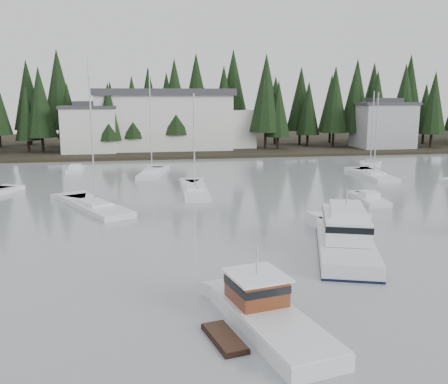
# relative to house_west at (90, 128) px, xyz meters

# --- Properties ---
(far_shore_land) EXTENTS (240.00, 54.00, 1.00)m
(far_shore_land) POSITION_rel_house_west_xyz_m (18.00, 18.00, -4.65)
(far_shore_land) COLOR black
(far_shore_land) RESTS_ON ground
(conifer_treeline) EXTENTS (200.00, 22.00, 20.00)m
(conifer_treeline) POSITION_rel_house_west_xyz_m (18.00, 7.00, -4.65)
(conifer_treeline) COLOR black
(conifer_treeline) RESTS_ON ground
(house_west) EXTENTS (9.54, 7.42, 8.75)m
(house_west) POSITION_rel_house_west_xyz_m (0.00, 0.00, 0.00)
(house_west) COLOR silver
(house_west) RESTS_ON ground
(house_east_a) EXTENTS (10.60, 8.48, 9.25)m
(house_east_a) POSITION_rel_house_west_xyz_m (54.00, -1.00, 0.25)
(house_east_a) COLOR #999EA0
(house_east_a) RESTS_ON ground
(harbor_inn) EXTENTS (29.50, 11.50, 10.90)m
(harbor_inn) POSITION_rel_house_west_xyz_m (15.04, 3.34, 1.12)
(harbor_inn) COLOR silver
(harbor_inn) RESTS_ON ground
(lobster_boat_brown) EXTENTS (5.33, 8.67, 4.09)m
(lobster_boat_brown) POSITION_rel_house_west_xyz_m (13.82, -69.21, -4.19)
(lobster_boat_brown) COLOR silver
(lobster_boat_brown) RESTS_ON ground
(cabin_cruiser_center) EXTENTS (6.97, 11.91, 4.89)m
(cabin_cruiser_center) POSITION_rel_house_west_xyz_m (21.86, -59.12, -3.92)
(cabin_cruiser_center) COLOR silver
(cabin_cruiser_center) RESTS_ON ground
(sailboat_0) EXTENTS (4.34, 9.39, 14.03)m
(sailboat_0) POSITION_rel_house_west_xyz_m (9.95, -24.21, -4.57)
(sailboat_0) COLOR silver
(sailboat_0) RESTS_ON ground
(sailboat_2) EXTENTS (7.61, 10.97, 14.06)m
(sailboat_2) POSITION_rel_house_west_xyz_m (4.25, -43.30, -4.59)
(sailboat_2) COLOR silver
(sailboat_2) RESTS_ON ground
(sailboat_4) EXTENTS (6.03, 8.46, 11.42)m
(sailboat_4) POSITION_rel_house_west_xyz_m (40.66, -23.82, -4.59)
(sailboat_4) COLOR silver
(sailboat_4) RESTS_ON ground
(sailboat_6) EXTENTS (3.39, 9.39, 11.18)m
(sailboat_6) POSITION_rel_house_west_xyz_m (37.88, -30.66, -4.60)
(sailboat_6) COLOR silver
(sailboat_6) RESTS_ON ground
(sailboat_8) EXTENTS (3.12, 11.04, 11.07)m
(sailboat_8) POSITION_rel_house_west_xyz_m (14.16, -37.01, -4.60)
(sailboat_8) COLOR silver
(sailboat_8) RESTS_ON ground
(runabout_1) EXTENTS (2.74, 6.07, 1.42)m
(runabout_1) POSITION_rel_house_west_xyz_m (30.56, -44.69, -4.52)
(runabout_1) COLOR silver
(runabout_1) RESTS_ON ground
(runabout_3) EXTENTS (2.27, 5.05, 1.42)m
(runabout_3) POSITION_rel_house_west_xyz_m (-0.25, -19.85, -4.52)
(runabout_3) COLOR silver
(runabout_3) RESTS_ON ground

